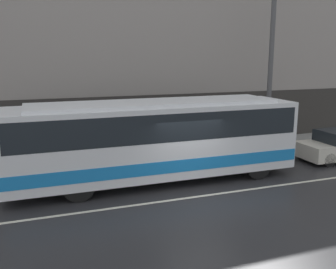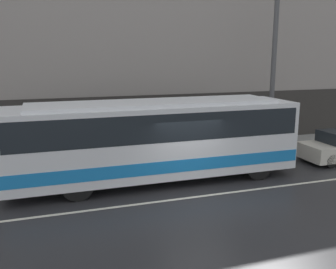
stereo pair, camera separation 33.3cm
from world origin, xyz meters
name	(u,v)px [view 2 (the right image)]	position (x,y,z in m)	size (l,w,h in m)	color
ground_plane	(197,197)	(0.00, 0.00, 0.00)	(60.00, 60.00, 0.00)	#262628
sidewalk	(153,155)	(0.00, 5.48, 0.07)	(60.00, 2.95, 0.14)	gray
building_facade	(143,32)	(0.00, 7.10, 5.86)	(60.00, 0.35, 12.13)	gray
lane_stripe	(197,197)	(0.00, 0.00, 0.00)	(54.00, 0.14, 0.01)	beige
transit_bus	(156,137)	(-0.86, 2.10, 1.74)	(10.90, 2.60, 3.09)	silver
utility_pole_near	(274,63)	(5.96, 4.78, 4.41)	(0.24, 0.24, 8.54)	#4C4C4F
pedestrian_waiting	(126,144)	(-1.37, 5.03, 0.85)	(0.36, 0.36, 1.56)	#1E5933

